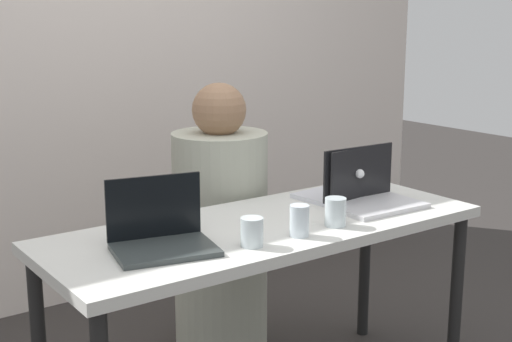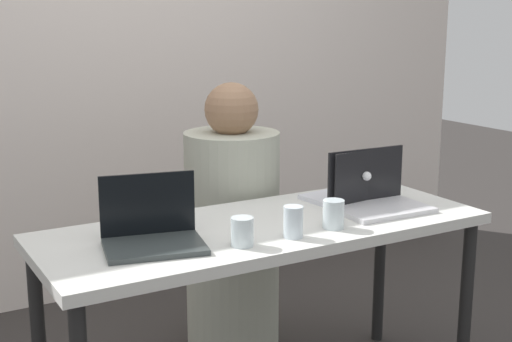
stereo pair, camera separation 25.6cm
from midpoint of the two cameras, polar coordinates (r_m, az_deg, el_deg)
name	(u,v)px [view 2 (the right image)]	position (r m, az deg, el deg)	size (l,w,h in m)	color
back_wall	(120,52)	(3.78, -8.94, 9.40)	(4.50, 0.10, 2.56)	silver
desk	(265,243)	(2.58, 3.55, -5.82)	(1.62, 0.62, 0.74)	silver
person_at_center	(232,232)	(3.16, 0.42, -4.94)	(0.43, 0.43, 1.19)	#B2B4A0
laptop_front_right	(377,197)	(2.79, 12.26, -2.07)	(0.36, 0.27, 0.22)	silver
laptop_back_right	(351,189)	(2.88, 10.12, -1.49)	(0.32, 0.27, 0.22)	silver
laptop_front_left	(152,231)	(2.31, -5.18, -4.87)	(0.36, 0.30, 0.22)	#343B3B
water_glass_center	(294,224)	(2.40, 6.15, -4.26)	(0.07, 0.07, 0.11)	silver
water_glass_right	(333,216)	(2.52, 9.13, -3.62)	(0.08, 0.08, 0.10)	silver
water_glass_left	(242,234)	(2.30, 2.08, -5.08)	(0.07, 0.07, 0.10)	silver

